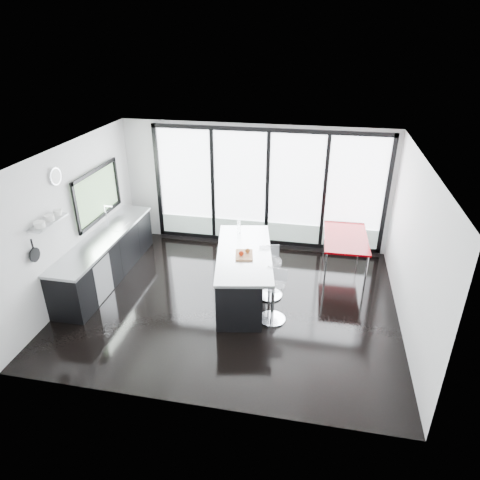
% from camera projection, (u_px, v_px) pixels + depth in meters
% --- Properties ---
extents(floor, '(6.00, 5.00, 0.00)m').
position_uv_depth(floor, '(232.00, 301.00, 8.01)').
color(floor, black).
rests_on(floor, ground).
extents(ceiling, '(6.00, 5.00, 0.00)m').
position_uv_depth(ceiling, '(230.00, 155.00, 6.76)').
color(ceiling, white).
rests_on(ceiling, wall_back).
extents(wall_back, '(6.00, 0.09, 2.80)m').
position_uv_depth(wall_back, '(266.00, 194.00, 9.56)').
color(wall_back, silver).
rests_on(wall_back, ground).
extents(wall_front, '(6.00, 0.00, 2.80)m').
position_uv_depth(wall_front, '(188.00, 321.00, 5.19)').
color(wall_front, silver).
rests_on(wall_front, ground).
extents(wall_left, '(0.26, 5.00, 2.80)m').
position_uv_depth(wall_left, '(80.00, 207.00, 8.07)').
color(wall_left, silver).
rests_on(wall_left, ground).
extents(wall_right, '(0.00, 5.00, 2.80)m').
position_uv_depth(wall_right, '(413.00, 250.00, 6.87)').
color(wall_right, silver).
rests_on(wall_right, ground).
extents(counter_cabinets, '(0.69, 3.24, 1.36)m').
position_uv_depth(counter_cabinets, '(106.00, 257.00, 8.61)').
color(counter_cabinets, black).
rests_on(counter_cabinets, floor).
extents(island, '(1.38, 2.46, 1.23)m').
position_uv_depth(island, '(240.00, 273.00, 7.99)').
color(island, black).
rests_on(island, floor).
extents(bar_stool_near, '(0.58, 0.58, 0.74)m').
position_uv_depth(bar_stool_near, '(273.00, 302.00, 7.34)').
color(bar_stool_near, silver).
rests_on(bar_stool_near, floor).
extents(bar_stool_far, '(0.61, 0.61, 0.77)m').
position_uv_depth(bar_stool_far, '(270.00, 278.00, 8.01)').
color(bar_stool_far, silver).
rests_on(bar_stool_far, floor).
extents(red_table, '(0.90, 1.53, 0.81)m').
position_uv_depth(red_table, '(344.00, 254.00, 8.84)').
color(red_table, '#7A0004').
rests_on(red_table, floor).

